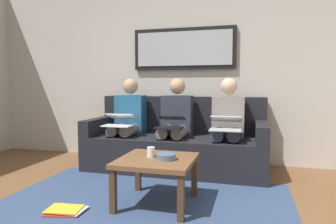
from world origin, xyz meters
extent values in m
cube|color=beige|center=(0.00, -2.60, 1.30)|extent=(6.00, 0.12, 2.60)
cube|color=#33476B|center=(0.00, -0.85, 0.00)|extent=(2.60, 1.80, 0.01)
cube|color=black|center=(0.00, -2.05, 0.21)|extent=(2.20, 0.90, 0.42)
cube|color=black|center=(0.00, -2.40, 0.66)|extent=(2.20, 0.20, 0.48)
cube|color=black|center=(-1.03, -2.05, 0.52)|extent=(0.14, 0.90, 0.20)
cube|color=black|center=(1.03, -2.05, 0.52)|extent=(0.14, 0.90, 0.20)
cube|color=black|center=(0.00, -2.51, 1.55)|extent=(1.41, 0.04, 0.56)
cube|color=#B2B7BC|center=(0.00, -2.48, 1.55)|extent=(1.31, 0.01, 0.46)
cube|color=brown|center=(-0.12, -0.90, 0.39)|extent=(0.65, 0.65, 0.04)
cube|color=#4C331E|center=(-0.40, -0.62, 0.19)|extent=(0.05, 0.05, 0.37)
cube|color=#4C331E|center=(0.17, -0.62, 0.19)|extent=(0.05, 0.05, 0.37)
cube|color=#4C331E|center=(-0.40, -1.18, 0.19)|extent=(0.05, 0.05, 0.37)
cube|color=#4C331E|center=(0.17, -1.18, 0.19)|extent=(0.05, 0.05, 0.37)
cylinder|color=silver|center=(-0.06, -0.93, 0.46)|extent=(0.07, 0.07, 0.09)
cylinder|color=slate|center=(-0.21, -0.88, 0.44)|extent=(0.16, 0.16, 0.05)
cube|color=gray|center=(-0.64, -2.15, 0.67)|extent=(0.38, 0.22, 0.50)
sphere|color=beige|center=(-0.64, -2.15, 1.04)|extent=(0.20, 0.20, 0.20)
cylinder|color=#384256|center=(-0.73, -1.94, 0.49)|extent=(0.14, 0.42, 0.14)
cylinder|color=#384256|center=(-0.55, -1.94, 0.49)|extent=(0.14, 0.42, 0.14)
cylinder|color=#384256|center=(-0.73, -1.73, 0.21)|extent=(0.11, 0.11, 0.42)
cylinder|color=#384256|center=(-0.55, -1.73, 0.21)|extent=(0.11, 0.11, 0.42)
cube|color=silver|center=(-0.64, -1.73, 0.57)|extent=(0.34, 0.21, 0.01)
cube|color=silver|center=(-0.64, -1.87, 0.67)|extent=(0.34, 0.20, 0.08)
cube|color=#A5C6EA|center=(-0.64, -1.87, 0.68)|extent=(0.31, 0.18, 0.07)
cube|color=#2D3342|center=(0.00, -2.15, 0.67)|extent=(0.38, 0.22, 0.50)
sphere|color=tan|center=(0.00, -2.15, 1.04)|extent=(0.20, 0.20, 0.20)
cylinder|color=gray|center=(-0.09, -1.94, 0.49)|extent=(0.14, 0.42, 0.14)
cylinder|color=gray|center=(0.09, -1.94, 0.49)|extent=(0.14, 0.42, 0.14)
cylinder|color=gray|center=(-0.09, -1.73, 0.21)|extent=(0.11, 0.11, 0.42)
cylinder|color=gray|center=(0.09, -1.73, 0.21)|extent=(0.11, 0.11, 0.42)
cube|color=black|center=(0.00, -1.73, 0.57)|extent=(0.31, 0.20, 0.01)
cube|color=black|center=(0.00, -1.86, 0.67)|extent=(0.31, 0.20, 0.07)
cube|color=#A5C6EA|center=(0.00, -1.86, 0.67)|extent=(0.28, 0.17, 0.06)
cube|color=#235B84|center=(0.64, -2.15, 0.67)|extent=(0.38, 0.22, 0.50)
sphere|color=tan|center=(0.64, -2.15, 1.04)|extent=(0.20, 0.20, 0.20)
cylinder|color=gray|center=(0.55, -1.94, 0.49)|extent=(0.14, 0.42, 0.14)
cylinder|color=gray|center=(0.73, -1.94, 0.49)|extent=(0.14, 0.42, 0.14)
cylinder|color=gray|center=(0.55, -1.73, 0.21)|extent=(0.11, 0.11, 0.42)
cylinder|color=gray|center=(0.73, -1.73, 0.21)|extent=(0.11, 0.11, 0.42)
cube|color=white|center=(0.64, -1.73, 0.57)|extent=(0.35, 0.20, 0.01)
cube|color=white|center=(0.64, -1.87, 0.67)|extent=(0.35, 0.19, 0.08)
cube|color=#A5C6EA|center=(0.64, -1.86, 0.67)|extent=(0.32, 0.17, 0.07)
cube|color=red|center=(0.57, -0.52, 0.01)|extent=(0.32, 0.26, 0.01)
cube|color=white|center=(0.54, -0.55, 0.02)|extent=(0.28, 0.20, 0.01)
cube|color=yellow|center=(0.57, -0.53, 0.03)|extent=(0.30, 0.24, 0.01)
camera|label=1|loc=(-0.90, 1.57, 1.05)|focal=32.26mm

